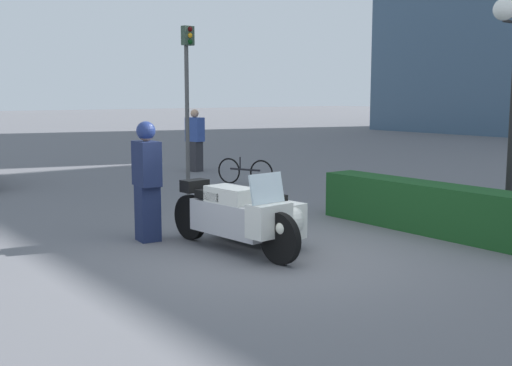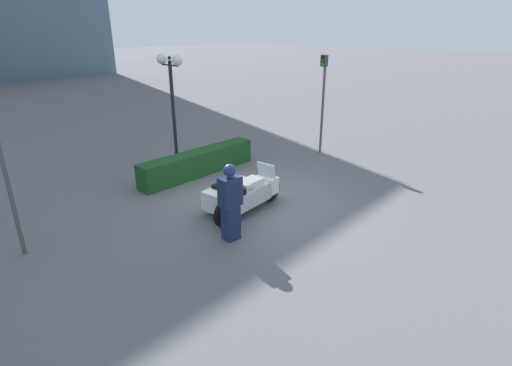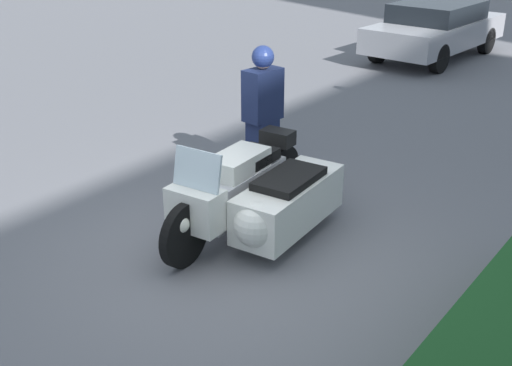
% 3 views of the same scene
% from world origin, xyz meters
% --- Properties ---
extents(ground_plane, '(160.00, 160.00, 0.00)m').
position_xyz_m(ground_plane, '(0.00, 0.00, 0.00)').
color(ground_plane, slate).
extents(police_motorcycle, '(2.62, 1.19, 1.17)m').
position_xyz_m(police_motorcycle, '(-0.65, -0.03, 0.48)').
color(police_motorcycle, black).
rests_on(police_motorcycle, ground).
extents(officer_rider, '(0.52, 0.35, 1.79)m').
position_xyz_m(officer_rider, '(-1.95, -0.96, 0.95)').
color(officer_rider, '#192347').
rests_on(officer_rider, ground).
extents(hedge_bush_curbside, '(4.30, 0.62, 0.79)m').
position_xyz_m(hedge_bush_curbside, '(0.34, 2.89, 0.39)').
color(hedge_bush_curbside, '#19471E').
rests_on(hedge_bush_curbside, ground).
extents(traffic_light_far, '(0.22, 0.28, 3.61)m').
position_xyz_m(traffic_light_far, '(-5.35, 1.84, 2.36)').
color(traffic_light_far, '#4C4C4C').
rests_on(traffic_light_far, ground).
extents(pedestrian_bystander, '(0.55, 0.41, 1.76)m').
position_xyz_m(pedestrian_bystander, '(-8.96, 4.25, 0.88)').
color(pedestrian_bystander, '#2D2D33').
rests_on(pedestrian_bystander, ground).
extents(bicycle_parked, '(1.47, 0.62, 0.68)m').
position_xyz_m(bicycle_parked, '(-5.98, 3.82, 0.31)').
color(bicycle_parked, black).
rests_on(bicycle_parked, ground).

